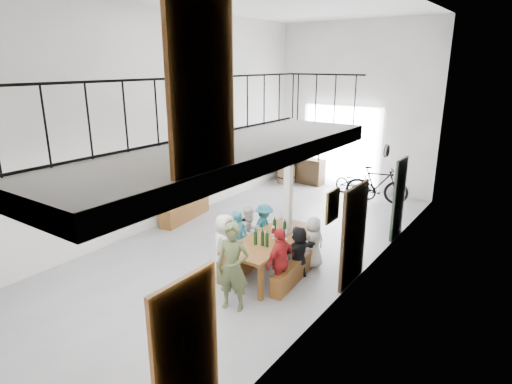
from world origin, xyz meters
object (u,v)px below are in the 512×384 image
Objects in this scene: side_bench at (185,210)px; host_standing at (233,267)px; bench_inner at (250,255)px; bicycle_near at (355,184)px; oak_barrel at (286,170)px; tasting_table at (272,242)px; serving_counter at (301,170)px.

host_standing is at bearing -35.88° from side_bench.
bench_inner is 1.33× the size of bicycle_near.
side_bench is at bearing 125.72° from host_standing.
side_bench is at bearing -94.21° from oak_barrel.
oak_barrel reaches higher than bench_inner.
bench_inner is at bearing -21.90° from side_bench.
serving_counter is at bearing 114.03° from tasting_table.
tasting_table is at bearing -61.38° from oak_barrel.
tasting_table is 2.43× the size of oak_barrel.
side_bench is at bearing 152.06° from bench_inner.
bicycle_near is (-0.69, 6.08, -0.29)m from tasting_table.
oak_barrel is 0.56m from serving_counter.
bench_inner is at bearing -65.54° from oak_barrel.
bench_inner is 1.31× the size of host_standing.
host_standing is at bearing -70.49° from bench_inner.
bicycle_near reaches higher than side_bench.
side_bench is 1.90× the size of oak_barrel.
host_standing is at bearing -65.32° from oak_barrel.
oak_barrel is 0.61× the size of bicycle_near.
bench_inner is 3.38m from side_bench.
host_standing reaches higher than serving_counter.
side_bench is 1.16× the size of bicycle_near.
tasting_table is 1.35× the size of serving_counter.
serving_counter is at bearing 104.07° from bench_inner.
oak_barrel is (0.36, 4.84, 0.22)m from side_bench.
tasting_table is 7.02m from oak_barrel.
host_standing reaches higher than oak_barrel.
serving_counter is (-2.97, 6.56, -0.25)m from tasting_table.
side_bench is (-3.72, 1.32, -0.45)m from tasting_table.
host_standing reaches higher than bicycle_near.
serving_counter is at bearing 45.68° from oak_barrel.
tasting_table is 1.48× the size of bicycle_near.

